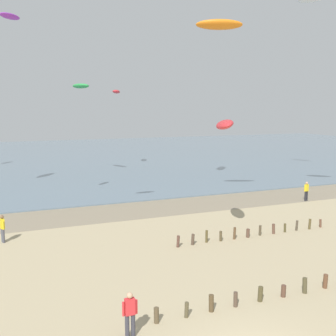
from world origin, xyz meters
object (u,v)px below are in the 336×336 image
at_px(person_by_waterline, 130,313).
at_px(kite_aloft_6, 116,92).
at_px(kite_aloft_3, 225,124).
at_px(kite_aloft_9, 10,16).
at_px(person_nearest_camera, 306,191).
at_px(kite_aloft_8, 81,86).
at_px(kite_aloft_1, 219,25).
at_px(person_right_flank, 2,228).

distance_m(person_by_waterline, kite_aloft_6, 41.07).
height_order(kite_aloft_3, kite_aloft_6, kite_aloft_6).
relative_size(person_by_waterline, kite_aloft_9, 0.90).
distance_m(person_nearest_camera, kite_aloft_8, 26.46).
bearing_deg(kite_aloft_9, person_nearest_camera, 124.33).
relative_size(person_by_waterline, kite_aloft_6, 0.59).
distance_m(person_by_waterline, kite_aloft_8, 35.30).
distance_m(kite_aloft_1, kite_aloft_6, 24.51).
xyz_separation_m(kite_aloft_3, kite_aloft_9, (-11.41, 10.27, 7.30)).
bearing_deg(person_right_flank, kite_aloft_1, 6.13).
relative_size(kite_aloft_1, kite_aloft_9, 1.83).
relative_size(person_right_flank, kite_aloft_8, 0.56).
distance_m(person_nearest_camera, person_by_waterline, 25.61).
bearing_deg(person_by_waterline, kite_aloft_3, 44.55).
bearing_deg(kite_aloft_3, person_by_waterline, -23.73).
bearing_deg(kite_aloft_3, kite_aloft_6, -160.97).
xyz_separation_m(person_nearest_camera, person_by_waterline, (-20.68, -15.11, 0.00)).
height_order(person_right_flank, kite_aloft_9, kite_aloft_9).
distance_m(person_right_flank, kite_aloft_8, 24.40).
height_order(kite_aloft_8, kite_aloft_9, kite_aloft_9).
bearing_deg(kite_aloft_3, person_right_flank, -88.64).
xyz_separation_m(person_by_waterline, person_right_flank, (-4.21, 12.99, 0.00)).
distance_m(kite_aloft_8, kite_aloft_9, 17.29).
bearing_deg(kite_aloft_8, person_by_waterline, 150.48).
height_order(kite_aloft_1, kite_aloft_8, kite_aloft_1).
bearing_deg(kite_aloft_1, person_right_flank, 26.57).
bearing_deg(person_nearest_camera, person_right_flank, -175.13).
distance_m(person_by_waterline, kite_aloft_9, 23.19).
bearing_deg(kite_aloft_8, kite_aloft_3, 166.93).
distance_m(kite_aloft_6, kite_aloft_8, 7.45).
distance_m(person_nearest_camera, kite_aloft_1, 16.23).
xyz_separation_m(person_right_flank, kite_aloft_3, (12.65, -4.69, 6.27)).
distance_m(kite_aloft_3, kite_aloft_9, 17.00).
bearing_deg(kite_aloft_6, kite_aloft_1, -157.26).
bearing_deg(person_right_flank, person_nearest_camera, 4.87).
distance_m(kite_aloft_3, kite_aloft_6, 30.66).
relative_size(kite_aloft_6, kite_aloft_8, 0.95).
relative_size(person_by_waterline, kite_aloft_1, 0.49).
relative_size(kite_aloft_3, kite_aloft_9, 1.63).
height_order(person_nearest_camera, kite_aloft_8, kite_aloft_8).
xyz_separation_m(person_nearest_camera, person_right_flank, (-24.89, -2.12, 0.00)).
height_order(person_by_waterline, kite_aloft_1, kite_aloft_1).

